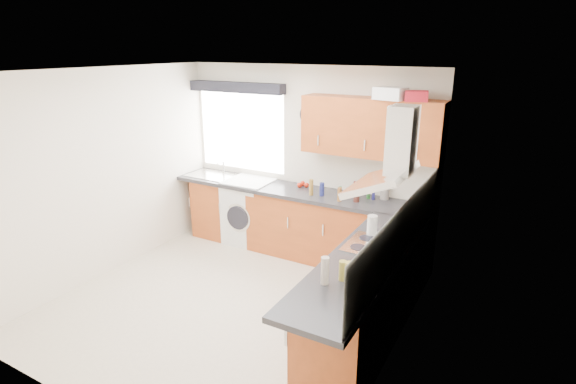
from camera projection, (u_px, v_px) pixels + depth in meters
The scene contains 37 objects.
ground_plane at pixel (231, 303), 4.99m from camera, with size 3.60×3.60×0.00m, color beige.
ceiling at pixel (221, 71), 4.22m from camera, with size 3.60×3.60×0.02m, color white.
wall_back at pixel (306, 160), 6.10m from camera, with size 3.60×0.02×2.50m, color silver.
wall_front at pixel (71, 269), 3.11m from camera, with size 3.60×0.02×2.50m, color silver.
wall_left at pixel (106, 174), 5.44m from camera, with size 0.02×3.60×2.50m, color silver.
wall_right at pixel (400, 230), 3.77m from camera, with size 0.02×3.60×2.50m, color silver.
window at pixel (241, 131), 6.49m from camera, with size 1.40×0.02×1.10m, color silver.
window_blind at pixel (236, 87), 6.21m from camera, with size 1.50×0.18×0.14m, color black.
splashback at pixel (407, 226), 4.05m from camera, with size 0.01×3.00×0.54m, color white.
base_cab_back at pixel (289, 221), 6.16m from camera, with size 3.00×0.58×0.86m, color #913E17.
base_cab_corner at pixel (405, 246), 5.41m from camera, with size 0.60×0.60×0.86m, color #913E17.
base_cab_right at pixel (367, 298), 4.28m from camera, with size 0.58×2.10×0.86m, color #913E17.
worktop_back at pixel (295, 191), 5.96m from camera, with size 3.60×0.62×0.05m, color #232325.
worktop_right at pixel (363, 261), 4.02m from camera, with size 0.62×2.42×0.05m, color #232325.
sink at pixel (215, 173), 6.56m from camera, with size 0.84×0.46×0.10m, color silver, non-canonical shape.
oven at pixel (372, 291), 4.42m from camera, with size 0.56×0.58×0.85m, color black.
hob_plate at pixel (375, 246), 4.26m from camera, with size 0.52×0.52×0.01m, color silver.
extractor_hood at pixel (391, 160), 3.95m from camera, with size 0.52×0.78×0.66m, color silver, non-canonical shape.
upper_cabinets at pixel (371, 127), 5.34m from camera, with size 1.70×0.35×0.70m, color #913E17.
washing_machine at pixel (250, 211), 6.46m from camera, with size 0.63×0.61×0.92m, color silver.
wall_clock at pixel (309, 115), 5.85m from camera, with size 0.27×0.27×0.04m, color black.
casserole at pixel (390, 93), 5.02m from camera, with size 0.33×0.24×0.14m, color silver.
storage_box at pixel (417, 96), 4.88m from camera, with size 0.24×0.20×0.11m, color maroon.
utensil_pot at pixel (385, 193), 5.57m from camera, with size 0.11×0.11×0.15m, color gray.
kitchen_roll at pixel (372, 226), 4.47m from camera, with size 0.10×0.10×0.22m, color silver.
tomato_cluster at pixel (303, 185), 6.06m from camera, with size 0.15×0.15×0.07m, color #AE1B09, non-canonical shape.
jar_0 at pixel (340, 193), 5.56m from camera, with size 0.04×0.04×0.16m, color #26581F.
jar_1 at pixel (311, 187), 5.71m from camera, with size 0.05×0.05×0.21m, color brown.
jar_2 at pixel (355, 189), 5.63m from camera, with size 0.04×0.04×0.20m, color #521113.
jar_3 at pixel (322, 189), 5.68m from camera, with size 0.06×0.06×0.17m, color navy.
jar_4 at pixel (368, 194), 5.59m from camera, with size 0.05×0.05×0.12m, color #1F5921.
jar_5 at pixel (340, 194), 5.49m from camera, with size 0.05×0.05×0.17m, color brown.
jar_6 at pixel (357, 193), 5.46m from camera, with size 0.07×0.07×0.21m, color #451F18.
jar_7 at pixel (373, 196), 5.55m from camera, with size 0.04×0.04×0.10m, color navy.
bottle_0 at pixel (343, 271), 3.63m from camera, with size 0.06×0.06×0.17m, color olive.
bottle_1 at pixel (325, 271), 3.57m from camera, with size 0.07×0.07×0.23m, color #A79A8E.
bottle_2 at pixel (349, 276), 3.47m from camera, with size 0.07×0.07×0.24m, color #A38F38.
Camera 1 is at (2.68, -3.50, 2.73)m, focal length 28.00 mm.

